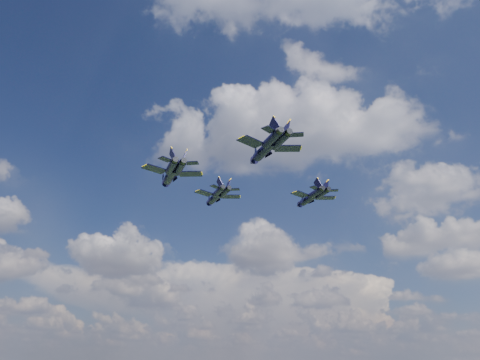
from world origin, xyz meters
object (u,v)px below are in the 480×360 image
Objects in this scene: jet_left at (170,176)px; jet_slot at (264,151)px; jet_right at (308,199)px; jet_lead at (215,198)px.

jet_left is 0.97× the size of jet_slot.
jet_left is at bearing -176.32° from jet_right.
jet_slot reaches higher than jet_lead.
jet_right is (24.50, 20.90, -0.03)m from jet_left.
jet_slot reaches higher than jet_right.
jet_slot is at bearing -138.63° from jet_right.
jet_lead is at bearing 46.92° from jet_left.
jet_lead is 21.99m from jet_right.
jet_lead is 0.89× the size of jet_slot.
jet_slot is at bearing -90.28° from jet_lead.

